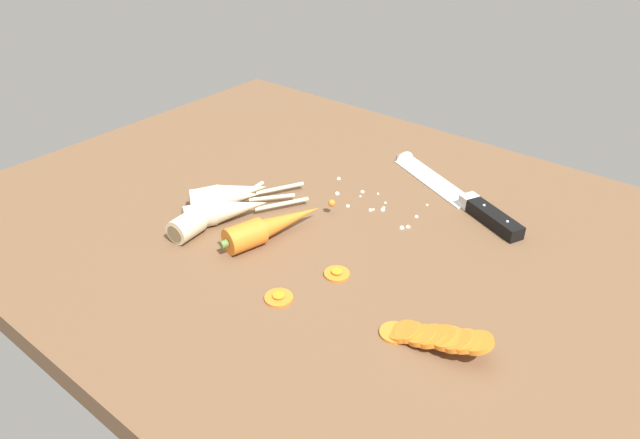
{
  "coord_description": "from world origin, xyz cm",
  "views": [
    {
      "loc": [
        49.87,
        -63.43,
        50.95
      ],
      "look_at": [
        0.0,
        -2.0,
        1.5
      ],
      "focal_mm": 32.69,
      "sensor_mm": 36.0,
      "label": 1
    }
  ],
  "objects": [
    {
      "name": "ground_plane",
      "position": [
        0.0,
        0.0,
        -2.0
      ],
      "size": [
        120.0,
        90.0,
        4.0
      ],
      "primitive_type": "cube",
      "color": "brown"
    },
    {
      "name": "chefs_knife",
      "position": [
        10.31,
        21.56,
        0.65
      ],
      "size": [
        32.9,
        17.67,
        4.18
      ],
      "color": "silver",
      "rests_on": "ground_plane"
    },
    {
      "name": "whole_carrot",
      "position": [
        -4.03,
        -8.96,
        2.1
      ],
      "size": [
        8.17,
        20.77,
        4.2
      ],
      "color": "orange",
      "rests_on": "ground_plane"
    },
    {
      "name": "parsnip_front",
      "position": [
        -16.33,
        -7.38,
        1.98
      ],
      "size": [
        12.9,
        15.18,
        4.0
      ],
      "color": "beige",
      "rests_on": "ground_plane"
    },
    {
      "name": "parsnip_mid_left",
      "position": [
        -14.84,
        -12.87,
        1.98
      ],
      "size": [
        5.3,
        21.83,
        4.0
      ],
      "color": "beige",
      "rests_on": "ground_plane"
    },
    {
      "name": "parsnip_mid_right",
      "position": [
        -13.12,
        -10.08,
        1.98
      ],
      "size": [
        12.25,
        19.59,
        4.0
      ],
      "color": "beige",
      "rests_on": "ground_plane"
    },
    {
      "name": "parsnip_back",
      "position": [
        -16.58,
        -5.86,
        1.98
      ],
      "size": [
        11.18,
        18.64,
        4.0
      ],
      "color": "beige",
      "rests_on": "ground_plane"
    },
    {
      "name": "carrot_slice_stack",
      "position": [
        27.69,
        -14.05,
        1.47
      ],
      "size": [
        13.68,
        6.37,
        4.32
      ],
      "color": "orange",
      "rests_on": "ground_plane"
    },
    {
      "name": "carrot_slice_stray_near",
      "position": [
        6.96,
        -19.44,
        0.36
      ],
      "size": [
        3.91,
        3.91,
        0.7
      ],
      "color": "orange",
      "rests_on": "ground_plane"
    },
    {
      "name": "carrot_slice_stray_mid",
      "position": [
        9.82,
        -10.25,
        0.36
      ],
      "size": [
        3.73,
        3.73,
        0.7
      ],
      "color": "orange",
      "rests_on": "ground_plane"
    },
    {
      "name": "mince_crumbs",
      "position": [
        2.7,
        9.11,
        0.37
      ],
      "size": [
        19.57,
        9.6,
        0.86
      ],
      "color": "silver",
      "rests_on": "ground_plane"
    }
  ]
}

